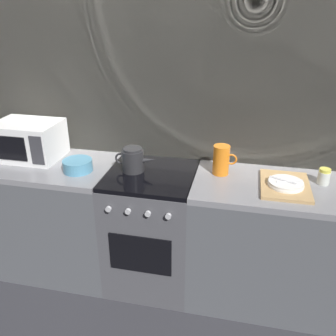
# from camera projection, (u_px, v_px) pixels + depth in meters

# --- Properties ---
(ground_plane) EXTENTS (8.00, 8.00, 0.00)m
(ground_plane) POSITION_uv_depth(u_px,v_px,m) (153.00, 277.00, 2.84)
(ground_plane) COLOR #2D2D33
(back_wall) EXTENTS (3.60, 0.05, 2.40)m
(back_wall) POSITION_uv_depth(u_px,v_px,m) (162.00, 117.00, 2.62)
(back_wall) COLOR #B2AD9E
(back_wall) RESTS_ON ground_plane
(counter_left) EXTENTS (1.20, 0.60, 0.90)m
(counter_left) POSITION_uv_depth(u_px,v_px,m) (40.00, 214.00, 2.83)
(counter_left) COLOR #515459
(counter_left) RESTS_ON ground_plane
(stove_unit) EXTENTS (0.60, 0.63, 0.90)m
(stove_unit) POSITION_uv_depth(u_px,v_px,m) (152.00, 229.00, 2.65)
(stove_unit) COLOR #4C4C51
(stove_unit) RESTS_ON ground_plane
(counter_right) EXTENTS (1.20, 0.60, 0.90)m
(counter_right) POSITION_uv_depth(u_px,v_px,m) (280.00, 245.00, 2.48)
(counter_right) COLOR #515459
(counter_right) RESTS_ON ground_plane
(microwave) EXTENTS (0.46, 0.35, 0.27)m
(microwave) POSITION_uv_depth(u_px,v_px,m) (29.00, 140.00, 2.66)
(microwave) COLOR white
(microwave) RESTS_ON counter_left
(kettle) EXTENTS (0.28, 0.15, 0.17)m
(kettle) POSITION_uv_depth(u_px,v_px,m) (133.00, 160.00, 2.46)
(kettle) COLOR #262628
(kettle) RESTS_ON stove_unit
(mixing_bowl) EXTENTS (0.20, 0.20, 0.08)m
(mixing_bowl) POSITION_uv_depth(u_px,v_px,m) (78.00, 165.00, 2.48)
(mixing_bowl) COLOR teal
(mixing_bowl) RESTS_ON counter_left
(pitcher) EXTENTS (0.16, 0.11, 0.20)m
(pitcher) POSITION_uv_depth(u_px,v_px,m) (221.00, 160.00, 2.42)
(pitcher) COLOR orange
(pitcher) RESTS_ON counter_right
(dish_pile) EXTENTS (0.30, 0.40, 0.06)m
(dish_pile) POSITION_uv_depth(u_px,v_px,m) (285.00, 185.00, 2.27)
(dish_pile) COLOR tan
(dish_pile) RESTS_ON counter_right
(spice_jar) EXTENTS (0.08, 0.08, 0.10)m
(spice_jar) POSITION_uv_depth(u_px,v_px,m) (324.00, 177.00, 2.30)
(spice_jar) COLOR silver
(spice_jar) RESTS_ON counter_right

